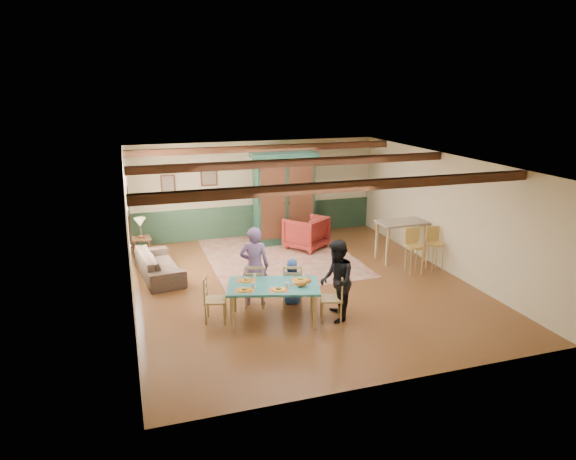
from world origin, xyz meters
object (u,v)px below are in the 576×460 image
object	(u,v)px
dining_table	(274,303)
dining_chair_end_right	(331,297)
person_woman	(337,281)
sofa	(159,264)
bar_stool_left	(414,252)
dining_chair_end_left	(215,299)
person_man	(254,266)
armoire	(284,199)
armchair	(306,232)
table_lamp	(140,228)
bar_stool_right	(435,249)
end_table	(142,248)
counter_table	(401,241)
dining_chair_far_right	(292,284)
cat	(302,283)
person_child	(292,282)
dining_chair_far_left	(255,285)

from	to	relation	value
dining_table	dining_chair_end_right	xyz separation A→B (m)	(1.02, -0.29, 0.09)
person_woman	sofa	distance (m)	4.41
bar_stool_left	dining_chair_end_left	bearing A→B (deg)	-162.46
person_man	armoire	size ratio (longest dim) A/B	0.65
armchair	table_lamp	size ratio (longest dim) A/B	1.90
person_man	bar_stool_left	distance (m)	3.93
person_man	bar_stool_right	distance (m)	4.54
bar_stool_left	end_table	bearing A→B (deg)	158.29
sofa	end_table	bearing A→B (deg)	5.54
dining_chair_end_left	person_woman	xyz separation A→B (m)	(2.12, -0.61, 0.32)
end_table	counter_table	bearing A→B (deg)	-18.48
dining_table	dining_chair_end_left	bearing A→B (deg)	163.94
counter_table	dining_chair_far_right	bearing A→B (deg)	-152.68
dining_chair_end_right	end_table	distance (m)	5.60
person_woman	bar_stool_right	size ratio (longest dim) A/B	1.50
person_man	cat	bearing A→B (deg)	136.55
dining_chair_end_right	counter_table	xyz separation A→B (m)	(2.90, 2.58, 0.06)
cat	table_lamp	xyz separation A→B (m)	(-2.62, 4.54, 0.02)
cat	counter_table	bearing A→B (deg)	52.03
person_woman	counter_table	distance (m)	3.84
dining_chair_end_right	bar_stool_right	size ratio (longest dim) A/B	0.86
person_child	armchair	distance (m)	3.59
table_lamp	counter_table	world-z (taller)	table_lamp
person_child	armchair	xyz separation A→B (m)	(1.46, 3.28, -0.03)
dining_table	person_woman	world-z (taller)	person_woman
armchair	sofa	world-z (taller)	armchair
dining_chair_end_left	table_lamp	size ratio (longest dim) A/B	1.75
dining_chair_far_right	end_table	size ratio (longest dim) A/B	1.60
dining_chair_far_right	table_lamp	distance (m)	4.65
dining_chair_far_left	dining_chair_end_left	bearing A→B (deg)	43.83
armoire	person_woman	bearing A→B (deg)	-94.65
person_woman	armoire	distance (m)	4.95
sofa	armoire	bearing A→B (deg)	-71.89
sofa	person_man	bearing A→B (deg)	-148.89
end_table	bar_stool_left	distance (m)	6.60
bar_stool_right	armchair	bearing A→B (deg)	134.27
bar_stool_right	dining_chair_far_left	bearing A→B (deg)	-170.43
person_woman	person_child	world-z (taller)	person_woman
armoire	armchair	xyz separation A→B (m)	(0.39, -0.70, -0.80)
dining_chair_far_left	person_woman	xyz separation A→B (m)	(1.28, -1.06, 0.32)
dining_chair_far_left	bar_stool_right	bearing A→B (deg)	-155.23
sofa	bar_stool_right	xyz separation A→B (m)	(6.18, -1.50, 0.22)
end_table	bar_stool_right	xyz separation A→B (m)	(6.50, -2.88, 0.23)
person_man	cat	xyz separation A→B (m)	(0.61, -1.04, -0.02)
dining_chair_far_right	dining_chair_far_left	bearing A→B (deg)	0.00
person_man	end_table	bearing A→B (deg)	-44.17
dining_chair_far_right	counter_table	xyz separation A→B (m)	(3.38, 1.75, 0.06)
armchair	end_table	bearing A→B (deg)	-41.97
dining_chair_end_right	table_lamp	size ratio (longest dim) A/B	1.75
person_man	table_lamp	bearing A→B (deg)	-44.17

